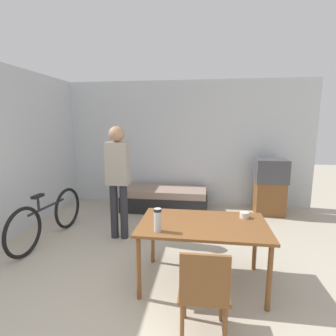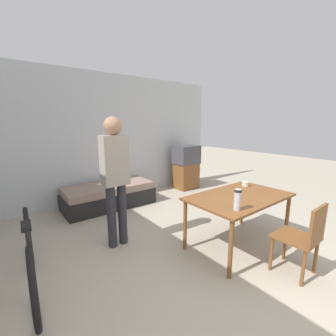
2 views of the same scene
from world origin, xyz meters
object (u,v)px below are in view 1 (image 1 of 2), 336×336
Objects in this scene: dining_table at (203,229)px; tv at (270,186)px; wooden_chair at (204,290)px; bicycle at (48,218)px; mate_bowl at (244,215)px; daybed at (165,199)px; thermos_flask at (158,219)px; person_standing at (118,174)px.

tv is at bearing 62.52° from dining_table.
tv reaches higher than wooden_chair.
bicycle is 2.93m from mate_bowl.
mate_bowl reaches higher than dining_table.
dining_table is (0.80, -2.50, 0.42)m from daybed.
daybed is at bearing 97.11° from thermos_flask.
daybed is 1.60× the size of tv.
tv is 3.31m from thermos_flask.
person_standing reaches higher than daybed.
dining_table is 0.85m from wooden_chair.
mate_bowl reaches higher than daybed.
mate_bowl is (0.47, 0.23, 0.11)m from dining_table.
wooden_chair reaches higher than dining_table.
bicycle is (-2.38, 0.79, -0.29)m from dining_table.
person_standing is (1.06, 0.23, 0.68)m from bicycle.
person_standing is 16.81× the size of mate_bowl.
mate_bowl is at bearing -60.56° from daybed.
wooden_chair is 2.35m from person_standing.
mate_bowl is (0.46, 1.06, 0.28)m from wooden_chair.
daybed is 1.26× the size of dining_table.
thermos_flask is at bearing 131.17° from wooden_chair.
bicycle is (-1.57, -1.71, 0.13)m from daybed.
dining_table is 2.52m from bicycle.
mate_bowl is (1.28, -2.27, 0.53)m from daybed.
wooden_chair is (0.02, -0.83, -0.17)m from dining_table.
wooden_chair is at bearing -54.37° from person_standing.
person_standing is (-1.31, 1.02, 0.39)m from dining_table.
bicycle is (-3.68, -1.71, -0.21)m from tv.
bicycle is (-2.39, 1.62, -0.12)m from wooden_chair.
person_standing reaches higher than wooden_chair.
thermos_flask is at bearing -29.28° from bicycle.
daybed is at bearing 119.44° from mate_bowl.
mate_bowl is (-0.83, -2.27, 0.18)m from tv.
wooden_chair reaches higher than bicycle.
dining_table is 0.58m from thermos_flask.
person_standing is 7.29× the size of thermos_flask.
person_standing is at bearing -150.52° from tv.
dining_table is at bearing -117.48° from tv.
tv is at bearing 0.11° from daybed.
thermos_flask is (0.85, -1.31, -0.18)m from person_standing.
bicycle is 1.29m from person_standing.
tv is 4.06m from bicycle.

